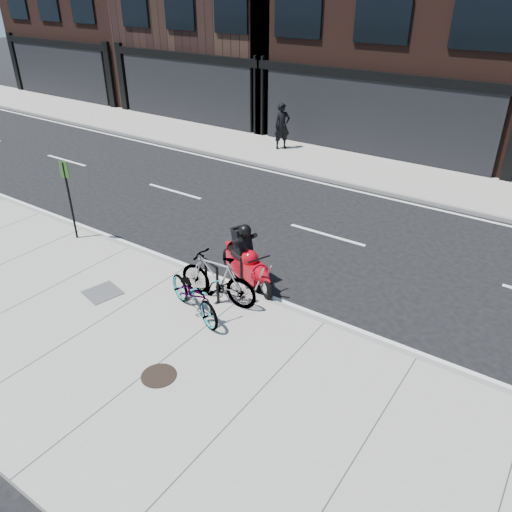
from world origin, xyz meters
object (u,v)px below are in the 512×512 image
Objects in this scene: manhole_cover at (159,376)px; utility_grate at (103,293)px; motorcycle at (249,263)px; bicycle_front at (194,294)px; sign_post at (69,194)px; bicycle_rear at (218,278)px; pedestrian at (282,126)px; bike_rack at (212,277)px.

manhole_cover is 3.31m from utility_grate.
utility_grate is (-2.54, -2.32, -0.52)m from motorcycle.
bicycle_front is at bearing 111.19° from manhole_cover.
sign_post is at bearing 154.75° from manhole_cover.
utility_grate is at bearing 124.91° from bicycle_front.
bicycle_rear is 1.03m from motorcycle.
motorcycle reaches higher than bicycle_front.
bicycle_rear reaches higher than bicycle_front.
sign_post is (-5.15, 0.89, 0.83)m from bicycle_front.
motorcycle is 3.67m from manhole_cover.
motorcycle is 1.07× the size of pedestrian.
bicycle_rear is 0.88× the size of sign_post.
motorcycle reaches higher than manhole_cover.
pedestrian is 14.45m from manhole_cover.
bicycle_rear is (0.17, 0.00, 0.04)m from bike_rack.
utility_grate is 0.34× the size of sign_post.
pedestrian is (-4.89, 11.38, 0.45)m from bicycle_front.
bicycle_rear is 2.63× the size of utility_grate.
motorcycle is at bearing 3.05° from sign_post.
pedestrian is at bearing 82.91° from sign_post.
bicycle_rear is at bearing 11.73° from bicycle_front.
bicycle_front reaches higher than utility_grate.
bike_rack is 0.48× the size of bicycle_rear.
sign_post is (-0.26, -10.50, 0.37)m from pedestrian.
manhole_cover is at bearing -72.67° from bike_rack.
bicycle_rear is at bearing -121.32° from pedestrian.
bicycle_front is at bearing -75.19° from motorcycle.
motorcycle is (0.22, 1.71, 0.02)m from bicycle_front.
pedestrian is (-4.82, 10.70, 0.41)m from bike_rack.
bike_rack is at bearing 26.10° from bicycle_front.
pedestrian is 0.86× the size of sign_post.
pedestrian reaches higher than bike_rack.
bike_rack is at bearing -83.70° from motorcycle.
motorcycle is at bearing 98.12° from manhole_cover.
bicycle_front is at bearing -13.60° from bicycle_rear.
manhole_cover is (0.63, -2.58, -0.58)m from bicycle_rear.
pedestrian is at bearing 139.97° from motorcycle.
utility_grate is at bearing -66.99° from bicycle_rear.
bicycle_front is 2.93× the size of manhole_cover.
pedestrian is at bearing 114.27° from bike_rack.
pedestrian is (-5.00, 10.70, 0.37)m from bicycle_rear.
manhole_cover is at bearing 8.61° from bicycle_rear.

